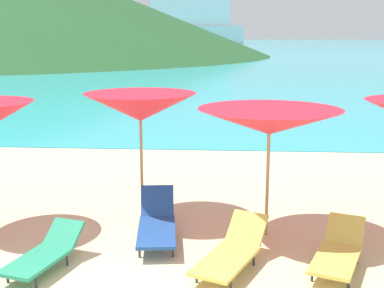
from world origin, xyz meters
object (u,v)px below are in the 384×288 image
lounge_chair_5 (232,251)px  cruise_ship (191,21)px  lounge_chair_3 (157,223)px  lounge_chair_7 (45,253)px  umbrella_5 (269,122)px  lounge_chair_0 (338,251)px  umbrella_4 (140,107)px

lounge_chair_5 → cruise_ship: bearing=117.6°
lounge_chair_3 → lounge_chair_7: (-1.41, -1.15, -0.05)m
lounge_chair_5 → lounge_chair_7: 2.61m
umbrella_5 → lounge_chair_5: bearing=-113.6°
lounge_chair_3 → lounge_chair_0: bearing=-23.6°
umbrella_5 → lounge_chair_0: umbrella_5 is taller
umbrella_5 → lounge_chair_7: (-3.17, -1.52, -1.63)m
umbrella_5 → lounge_chair_3: (-1.76, -0.36, -1.59)m
lounge_chair_5 → umbrella_5: bearing=89.7°
lounge_chair_3 → lounge_chair_7: 1.83m
lounge_chair_3 → lounge_chair_5: (1.19, -0.94, -0.04)m
umbrella_4 → lounge_chair_7: size_ratio=1.51×
lounge_chair_3 → umbrella_4: bearing=103.9°
umbrella_4 → lounge_chair_5: size_ratio=1.32×
lounge_chair_0 → umbrella_4: bearing=169.7°
lounge_chair_0 → lounge_chair_7: (-4.09, -0.35, -0.00)m
lounge_chair_5 → lounge_chair_7: size_ratio=1.14×
lounge_chair_7 → umbrella_5: bearing=41.3°
umbrella_4 → umbrella_5: umbrella_4 is taller
lounge_chair_5 → lounge_chair_3: bearing=165.0°
umbrella_4 → lounge_chair_5: (1.61, -2.04, -1.73)m
lounge_chair_7 → lounge_chair_5: bearing=20.5°
lounge_chair_7 → umbrella_4: bearing=81.9°
lounge_chair_5 → umbrella_4: bearing=151.5°
lounge_chair_3 → lounge_chair_7: bearing=-147.6°
umbrella_5 → lounge_chair_7: bearing=-154.4°
lounge_chair_0 → lounge_chair_7: size_ratio=1.09×
lounge_chair_0 → cruise_ship: size_ratio=0.04×
cruise_ship → lounge_chair_5: bearing=-89.9°
lounge_chair_0 → cruise_ship: 210.08m
umbrella_5 → lounge_chair_7: 3.88m
lounge_chair_7 → cruise_ship: 210.12m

